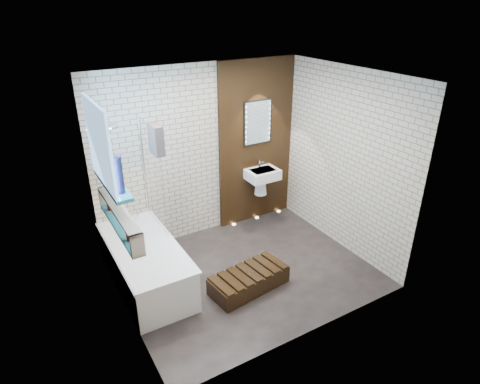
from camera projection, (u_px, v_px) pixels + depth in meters
ground at (246, 272)px, 5.58m from camera, size 3.20×3.20×0.00m
room_shell at (246, 186)px, 5.02m from camera, size 3.24×3.20×2.60m
walnut_panel at (256, 144)px, 6.44m from camera, size 1.30×0.06×2.60m
clerestory_window at (102, 153)px, 4.31m from camera, size 0.18×1.00×0.94m
display_niche at (120, 218)px, 4.48m from camera, size 0.14×1.30×0.26m
bathtub at (146, 265)px, 5.25m from camera, size 0.79×1.74×0.70m
bath_screen at (154, 176)px, 5.32m from camera, size 0.01×0.78×1.40m
towel at (156, 140)px, 4.89m from camera, size 0.11×0.28×0.36m
shower_head at (112, 126)px, 4.86m from camera, size 0.18×0.18×0.02m
washbasin at (262, 178)px, 6.51m from camera, size 0.50×0.36×0.58m
led_mirror at (258, 123)px, 6.26m from camera, size 0.50×0.02×0.70m
walnut_step at (249, 280)px, 5.24m from camera, size 1.06×0.57×0.22m
niche_bottles at (119, 219)px, 4.53m from camera, size 0.06×0.84×0.14m
sill_vases at (119, 175)px, 4.18m from camera, size 0.09×0.09×0.39m
floor_uplights at (257, 218)px, 6.95m from camera, size 0.96×0.06×0.01m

